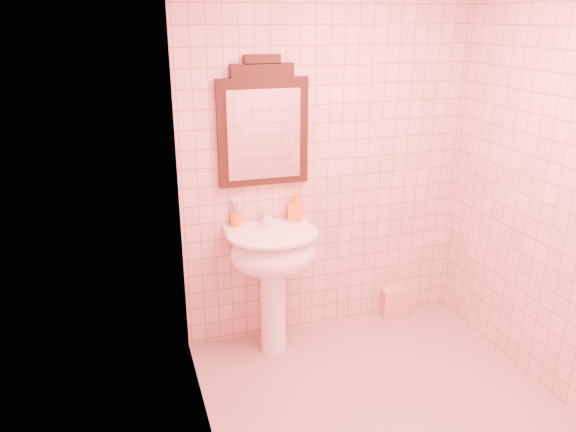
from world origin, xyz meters
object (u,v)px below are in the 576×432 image
object	(u,v)px
soap_dispenser	(295,207)
mirror	(263,127)
towel	(394,303)
toothbrush_cup	(236,219)
pedestal_sink	(273,261)

from	to	relation	value
soap_dispenser	mirror	bearing A→B (deg)	-165.17
towel	toothbrush_cup	bearing A→B (deg)	179.46
mirror	soap_dispenser	xyz separation A→B (m)	(0.20, -0.03, -0.54)
mirror	soap_dispenser	distance (m)	0.58
soap_dispenser	toothbrush_cup	bearing A→B (deg)	-157.52
pedestal_sink	soap_dispenser	xyz separation A→B (m)	(0.20, 0.17, 0.30)
pedestal_sink	soap_dispenser	world-z (taller)	soap_dispenser
mirror	towel	size ratio (longest dim) A/B	3.59
pedestal_sink	toothbrush_cup	xyz separation A→B (m)	(-0.20, 0.18, 0.25)
mirror	toothbrush_cup	world-z (taller)	mirror
pedestal_sink	towel	xyz separation A→B (m)	(0.99, 0.17, -0.55)
pedestal_sink	soap_dispenser	bearing A→B (deg)	39.28
toothbrush_cup	towel	xyz separation A→B (m)	(1.19, -0.01, -0.80)
pedestal_sink	towel	world-z (taller)	pedestal_sink
mirror	toothbrush_cup	size ratio (longest dim) A/B	4.89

